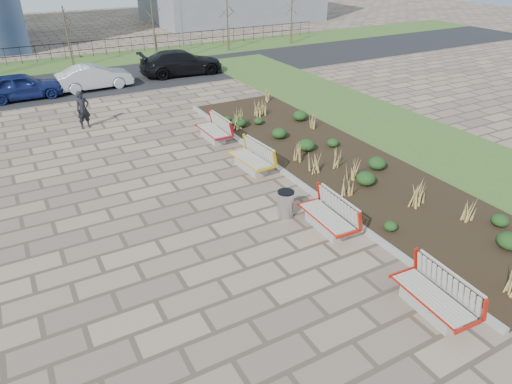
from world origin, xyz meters
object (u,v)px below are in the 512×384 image
lamp_east (181,15)px  bench_b (327,215)px  bench_d (213,129)px  pedestrian (83,110)px  bench_c (250,158)px  bench_a (433,295)px  car_silver (95,77)px  car_black (181,62)px  litter_bin (286,204)px  car_blue (22,86)px

lamp_east → bench_b: bearing=-101.5°
bench_d → pedestrian: 6.28m
bench_c → pedestrian: pedestrian is taller
bench_a → car_silver: 23.13m
pedestrian → car_silver: size_ratio=0.41×
car_silver → car_black: size_ratio=0.79×
bench_b → bench_c: same height
litter_bin → car_blue: car_blue is taller
bench_a → car_silver: bearing=100.0°
pedestrian → bench_c: bearing=-72.8°
bench_b → litter_bin: (-0.67, 1.23, -0.07)m
litter_bin → car_black: 18.79m
car_blue → lamp_east: 13.25m
bench_c → pedestrian: size_ratio=1.20×
pedestrian → lamp_east: bearing=38.3°
car_blue → car_silver: car_blue is taller
lamp_east → pedestrian: bearing=-128.3°
car_blue → bench_a: bearing=-163.2°
bench_a → bench_b: bearing=93.2°
pedestrian → car_blue: 6.64m
bench_b → car_silver: size_ratio=0.50×
bench_a → bench_d: (0.00, 12.24, 0.00)m
bench_a → car_blue: car_blue is taller
bench_d → litter_bin: 7.02m
bench_d → litter_bin: (-0.67, -6.99, -0.07)m
bench_d → car_silver: 11.07m
bench_a → car_black: car_black is taller
car_black → litter_bin: bearing=173.3°
bench_b → litter_bin: bearing=120.5°
car_silver → car_black: 5.75m
bench_a → bench_c: size_ratio=1.00×
car_silver → bench_c: bearing=-170.4°
bench_d → pedestrian: size_ratio=1.20×
bench_a → bench_b: size_ratio=1.00×
bench_b → bench_a: bearing=-88.0°
bench_d → car_blue: 12.51m
bench_c → litter_bin: bench_c is taller
car_blue → lamp_east: size_ratio=0.70×
lamp_east → car_black: bearing=-112.4°
bench_b → car_black: bearing=83.5°
car_black → car_silver: bearing=101.7°
car_blue → car_silver: 3.92m
bench_c → bench_d: (0.00, 3.46, 0.00)m
car_silver → car_blue: bearing=90.7°
bench_c → bench_d: bearing=86.1°
litter_bin → pedestrian: bearing=109.2°
bench_a → pedestrian: bearing=108.7°
car_black → lamp_east: lamp_east is taller
bench_a → lamp_east: lamp_east is taller
bench_d → bench_c: bearing=-91.2°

